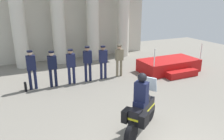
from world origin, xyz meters
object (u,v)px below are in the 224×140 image
(briefcase_on_ground, at_px, (26,87))
(officer_in_row_2, at_px, (71,64))
(officer_in_row_1, at_px, (52,66))
(motorcycle_with_rider, at_px, (141,109))
(officer_in_row_4, at_px, (103,60))
(reviewing_stand, at_px, (169,66))
(officer_in_row_0, at_px, (31,67))
(officer_in_row_5, at_px, (119,58))
(officer_in_row_3, at_px, (88,61))

(briefcase_on_ground, bearing_deg, officer_in_row_2, -0.58)
(officer_in_row_1, xyz_separation_m, briefcase_on_ground, (-1.22, 0.03, -0.80))
(motorcycle_with_rider, relative_size, briefcase_on_ground, 5.28)
(officer_in_row_4, relative_size, briefcase_on_ground, 4.67)
(reviewing_stand, relative_size, officer_in_row_0, 1.84)
(officer_in_row_5, bearing_deg, briefcase_on_ground, -0.49)
(officer_in_row_2, bearing_deg, briefcase_on_ground, -1.22)
(officer_in_row_2, bearing_deg, officer_in_row_0, -2.81)
(officer_in_row_0, relative_size, officer_in_row_5, 1.07)
(reviewing_stand, xyz_separation_m, briefcase_on_ground, (-7.48, 0.47, -0.15))
(officer_in_row_0, relative_size, officer_in_row_3, 1.02)
(officer_in_row_0, height_order, officer_in_row_2, officer_in_row_0)
(officer_in_row_1, distance_m, officer_in_row_4, 2.48)
(officer_in_row_0, bearing_deg, officer_in_row_1, 174.28)
(officer_in_row_1, relative_size, officer_in_row_4, 0.99)
(motorcycle_with_rider, height_order, briefcase_on_ground, motorcycle_with_rider)
(motorcycle_with_rider, bearing_deg, officer_in_row_2, 64.35)
(officer_in_row_0, relative_size, motorcycle_with_rider, 0.93)
(officer_in_row_0, distance_m, motorcycle_with_rider, 5.52)
(officer_in_row_5, relative_size, briefcase_on_ground, 4.57)
(officer_in_row_2, bearing_deg, officer_in_row_3, 179.68)
(motorcycle_with_rider, bearing_deg, officer_in_row_5, 35.41)
(reviewing_stand, bearing_deg, officer_in_row_5, 170.43)
(officer_in_row_2, relative_size, motorcycle_with_rider, 0.88)
(officer_in_row_3, height_order, briefcase_on_ground, officer_in_row_3)
(officer_in_row_1, height_order, officer_in_row_2, officer_in_row_2)
(reviewing_stand, relative_size, officer_in_row_1, 1.94)
(officer_in_row_4, height_order, briefcase_on_ground, officer_in_row_4)
(officer_in_row_2, bearing_deg, reviewing_stand, 174.57)
(reviewing_stand, distance_m, motorcycle_with_rider, 6.38)
(officer_in_row_2, xyz_separation_m, officer_in_row_3, (0.82, 0.00, 0.04))
(reviewing_stand, distance_m, officer_in_row_3, 4.67)
(officer_in_row_0, relative_size, officer_in_row_2, 1.05)
(officer_in_row_4, bearing_deg, officer_in_row_1, 0.18)
(officer_in_row_0, height_order, officer_in_row_1, officer_in_row_0)
(officer_in_row_0, xyz_separation_m, officer_in_row_5, (4.26, -0.03, -0.07))
(reviewing_stand, xyz_separation_m, officer_in_row_2, (-5.41, 0.45, 0.66))
(officer_in_row_0, bearing_deg, briefcase_on_ground, 6.96)
(officer_in_row_3, xyz_separation_m, officer_in_row_5, (1.71, 0.03, -0.05))
(officer_in_row_0, distance_m, officer_in_row_4, 3.36)
(officer_in_row_1, height_order, officer_in_row_4, officer_in_row_4)
(officer_in_row_3, relative_size, motorcycle_with_rider, 0.91)
(officer_in_row_0, height_order, briefcase_on_ground, officer_in_row_0)
(officer_in_row_5, relative_size, motorcycle_with_rider, 0.87)
(officer_in_row_3, height_order, officer_in_row_4, officer_in_row_3)
(officer_in_row_4, height_order, motorcycle_with_rider, motorcycle_with_rider)
(officer_in_row_2, bearing_deg, officer_in_row_1, 0.21)
(officer_in_row_1, height_order, motorcycle_with_rider, motorcycle_with_rider)
(officer_in_row_3, bearing_deg, officer_in_row_1, -0.05)
(briefcase_on_ground, bearing_deg, motorcycle_with_rider, -59.48)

